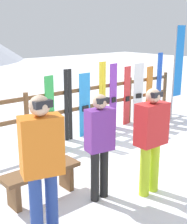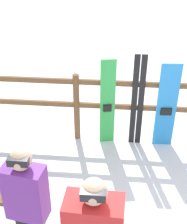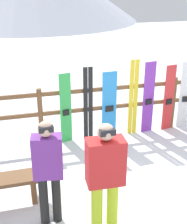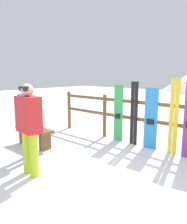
{
  "view_description": "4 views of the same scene",
  "coord_description": "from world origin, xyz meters",
  "px_view_note": "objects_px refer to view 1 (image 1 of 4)",
  "views": [
    {
      "loc": [
        -4.34,
        -3.33,
        2.4
      ],
      "look_at": [
        -0.54,
        1.12,
        0.83
      ],
      "focal_mm": 50.0,
      "sensor_mm": 36.0,
      "label": 1
    },
    {
      "loc": [
        -0.81,
        -2.3,
        3.2
      ],
      "look_at": [
        -1.13,
        1.23,
        1.04
      ],
      "focal_mm": 50.0,
      "sensor_mm": 36.0,
      "label": 2
    },
    {
      "loc": [
        -1.96,
        -3.79,
        3.15
      ],
      "look_at": [
        -0.61,
        1.19,
        0.96
      ],
      "focal_mm": 50.0,
      "sensor_mm": 36.0,
      "label": 3
    },
    {
      "loc": [
        2.29,
        -2.61,
        1.77
      ],
      "look_at": [
        -1.01,
        1.07,
        0.89
      ],
      "focal_mm": 35.0,
      "sensor_mm": 36.0,
      "label": 4
    }
  ],
  "objects_px": {
    "person_orange": "(42,160)",
    "snowboard_purple": "(113,97)",
    "snowboard_green": "(50,111)",
    "ski_pair_blue": "(159,85)",
    "person_red": "(151,135)",
    "person_purple": "(100,140)",
    "snowboard_blue": "(85,105)",
    "snowboard_orange": "(149,93)",
    "snowboard_red": "(127,96)",
    "ski_pair_yellow": "(102,97)",
    "snowboard_white": "(138,93)",
    "rental_flag": "(177,66)",
    "ski_pair_black": "(68,105)",
    "bench": "(41,177)"
  },
  "relations": [
    {
      "from": "snowboard_blue",
      "to": "snowboard_purple",
      "type": "xyz_separation_m",
      "value": [
        0.89,
        0.0,
        0.07
      ]
    },
    {
      "from": "person_purple",
      "to": "snowboard_purple",
      "type": "distance_m",
      "value": 3.36
    },
    {
      "from": "person_red",
      "to": "snowboard_red",
      "type": "xyz_separation_m",
      "value": [
        2.29,
        2.65,
        -0.17
      ]
    },
    {
      "from": "ski_pair_black",
      "to": "snowboard_blue",
      "type": "height_order",
      "value": "ski_pair_black"
    },
    {
      "from": "ski_pair_black",
      "to": "snowboard_white",
      "type": "distance_m",
      "value": 2.26
    },
    {
      "from": "ski_pair_black",
      "to": "snowboard_blue",
      "type": "xyz_separation_m",
      "value": [
        0.46,
        -0.0,
        -0.07
      ]
    },
    {
      "from": "ski_pair_yellow",
      "to": "snowboard_orange",
      "type": "relative_size",
      "value": 1.17
    },
    {
      "from": "snowboard_white",
      "to": "ski_pair_blue",
      "type": "bearing_deg",
      "value": 0.22
    },
    {
      "from": "ski_pair_blue",
      "to": "person_red",
      "type": "bearing_deg",
      "value": -143.4
    },
    {
      "from": "snowboard_red",
      "to": "person_red",
      "type": "bearing_deg",
      "value": -130.83
    },
    {
      "from": "person_purple",
      "to": "snowboard_blue",
      "type": "distance_m",
      "value": 2.78
    },
    {
      "from": "snowboard_red",
      "to": "person_orange",
      "type": "bearing_deg",
      "value": -147.74
    },
    {
      "from": "snowboard_green",
      "to": "ski_pair_black",
      "type": "distance_m",
      "value": 0.47
    },
    {
      "from": "person_orange",
      "to": "rental_flag",
      "type": "height_order",
      "value": "rental_flag"
    },
    {
      "from": "snowboard_blue",
      "to": "ski_pair_blue",
      "type": "xyz_separation_m",
      "value": [
        2.66,
        0.0,
        0.16
      ]
    },
    {
      "from": "snowboard_blue",
      "to": "snowboard_orange",
      "type": "height_order",
      "value": "snowboard_blue"
    },
    {
      "from": "bench",
      "to": "snowboard_orange",
      "type": "xyz_separation_m",
      "value": [
        4.46,
        1.73,
        0.38
      ]
    },
    {
      "from": "bench",
      "to": "person_red",
      "type": "relative_size",
      "value": 0.73
    },
    {
      "from": "ski_pair_black",
      "to": "ski_pair_blue",
      "type": "height_order",
      "value": "ski_pair_blue"
    },
    {
      "from": "bench",
      "to": "person_purple",
      "type": "relative_size",
      "value": 0.75
    },
    {
      "from": "person_orange",
      "to": "snowboard_purple",
      "type": "xyz_separation_m",
      "value": [
        3.56,
        2.55,
        -0.21
      ]
    },
    {
      "from": "snowboard_white",
      "to": "ski_pair_blue",
      "type": "height_order",
      "value": "ski_pair_blue"
    },
    {
      "from": "ski_pair_yellow",
      "to": "ski_pair_black",
      "type": "bearing_deg",
      "value": 180.0
    },
    {
      "from": "person_purple",
      "to": "snowboard_red",
      "type": "height_order",
      "value": "person_purple"
    },
    {
      "from": "snowboard_purple",
      "to": "snowboard_blue",
      "type": "bearing_deg",
      "value": -179.99
    },
    {
      "from": "snowboard_green",
      "to": "snowboard_purple",
      "type": "bearing_deg",
      "value": 0.0
    },
    {
      "from": "bench",
      "to": "snowboard_white",
      "type": "xyz_separation_m",
      "value": [
        4.01,
        1.73,
        0.44
      ]
    },
    {
      "from": "ski_pair_yellow",
      "to": "snowboard_white",
      "type": "relative_size",
      "value": 1.08
    },
    {
      "from": "bench",
      "to": "person_orange",
      "type": "distance_m",
      "value": 1.16
    },
    {
      "from": "snowboard_purple",
      "to": "snowboard_red",
      "type": "xyz_separation_m",
      "value": [
        0.49,
        -0.0,
        -0.05
      ]
    },
    {
      "from": "snowboard_orange",
      "to": "snowboard_red",
      "type": "bearing_deg",
      "value": 180.0
    },
    {
      "from": "ski_pair_blue",
      "to": "person_orange",
      "type": "bearing_deg",
      "value": -154.35
    },
    {
      "from": "snowboard_white",
      "to": "ski_pair_blue",
      "type": "xyz_separation_m",
      "value": [
        0.86,
        0.0,
        0.12
      ]
    },
    {
      "from": "snowboard_blue",
      "to": "snowboard_orange",
      "type": "bearing_deg",
      "value": -0.0
    },
    {
      "from": "snowboard_purple",
      "to": "snowboard_orange",
      "type": "relative_size",
      "value": 1.12
    },
    {
      "from": "person_purple",
      "to": "snowboard_purple",
      "type": "height_order",
      "value": "snowboard_purple"
    },
    {
      "from": "person_red",
      "to": "snowboard_purple",
      "type": "xyz_separation_m",
      "value": [
        1.8,
        2.65,
        -0.12
      ]
    },
    {
      "from": "person_red",
      "to": "snowboard_purple",
      "type": "bearing_deg",
      "value": 55.82
    },
    {
      "from": "ski_pair_yellow",
      "to": "person_purple",
      "type": "bearing_deg",
      "value": -132.73
    },
    {
      "from": "snowboard_white",
      "to": "person_red",
      "type": "bearing_deg",
      "value": -135.65
    },
    {
      "from": "ski_pair_black",
      "to": "snowboard_red",
      "type": "relative_size",
      "value": 1.06
    },
    {
      "from": "person_orange",
      "to": "ski_pair_yellow",
      "type": "relative_size",
      "value": 1.04
    },
    {
      "from": "rental_flag",
      "to": "snowboard_red",
      "type": "bearing_deg",
      "value": 161.36
    },
    {
      "from": "snowboard_orange",
      "to": "rental_flag",
      "type": "relative_size",
      "value": 0.57
    },
    {
      "from": "snowboard_purple",
      "to": "ski_pair_blue",
      "type": "distance_m",
      "value": 1.77
    },
    {
      "from": "ski_pair_yellow",
      "to": "snowboard_orange",
      "type": "distance_m",
      "value": 1.72
    },
    {
      "from": "snowboard_red",
      "to": "snowboard_white",
      "type": "xyz_separation_m",
      "value": [
        0.42,
        0.0,
        0.02
      ]
    },
    {
      "from": "ski_pair_yellow",
      "to": "snowboard_purple",
      "type": "distance_m",
      "value": 0.36
    },
    {
      "from": "bench",
      "to": "snowboard_white",
      "type": "distance_m",
      "value": 4.39
    },
    {
      "from": "snowboard_white",
      "to": "rental_flag",
      "type": "bearing_deg",
      "value": -25.74
    }
  ]
}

